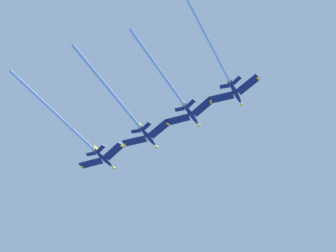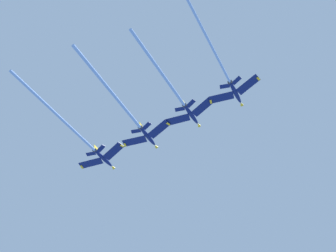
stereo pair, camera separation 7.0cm
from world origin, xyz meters
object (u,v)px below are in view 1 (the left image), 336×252
Objects in this scene: jet_far_left at (82,138)px; jet_inner_right at (226,75)px; jet_inner_left at (129,114)px; jet_centre at (177,95)px.

jet_far_left is 1.12× the size of jet_inner_right.
jet_inner_left is at bearing 4.06° from jet_far_left.
jet_inner_left is 18.45m from jet_centre.
jet_centre is 18.52m from jet_inner_right.
jet_inner_right is (18.20, 3.42, 0.46)m from jet_centre.
jet_far_left is at bearing -175.94° from jet_inner_left.
jet_far_left reaches higher than jet_centre.
jet_inner_left is 1.06× the size of jet_inner_right.
jet_inner_left is at bearing -167.42° from jet_centre.
jet_inner_right is at bearing 11.61° from jet_inner_left.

